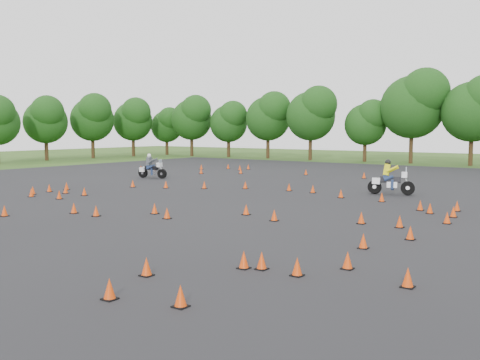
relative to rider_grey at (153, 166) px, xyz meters
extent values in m
plane|color=#2D5119|center=(13.64, -11.66, -0.93)|extent=(140.00, 140.00, 0.00)
plane|color=black|center=(13.64, -5.66, -0.92)|extent=(62.00, 62.00, 0.00)
cone|color=#E04009|center=(5.70, -4.57, -0.70)|extent=(0.26, 0.26, 0.45)
cone|color=#E04009|center=(1.79, -11.32, -0.70)|extent=(0.26, 0.26, 0.45)
cone|color=#E04009|center=(9.43, -14.32, -0.70)|extent=(0.26, 0.26, 0.45)
cone|color=#E04009|center=(9.93, -1.91, -0.70)|extent=(0.26, 0.26, 0.45)
cone|color=#E04009|center=(3.13, 7.13, -0.70)|extent=(0.26, 0.26, 0.45)
cone|color=#E04009|center=(22.17, -5.26, -0.70)|extent=(0.26, 0.26, 0.45)
cone|color=#E04009|center=(21.54, -4.59, -0.70)|extent=(0.26, 0.26, 0.45)
cone|color=#E04009|center=(22.39, -17.40, -0.70)|extent=(0.26, 0.26, 0.45)
cone|color=#E04009|center=(21.32, -17.40, -0.70)|extent=(0.26, 0.26, 0.45)
cone|color=#E04009|center=(20.01, -21.41, -0.70)|extent=(0.26, 0.26, 0.45)
cone|color=#E04009|center=(13.74, -12.97, -0.70)|extent=(0.26, 0.26, 0.45)
cone|color=#E04009|center=(-1.09, 11.01, -0.70)|extent=(0.26, 0.26, 0.45)
cone|color=#E04009|center=(19.04, -2.78, -0.70)|extent=(0.26, 0.26, 0.45)
cone|color=#E04009|center=(14.39, -1.43, -0.70)|extent=(0.26, 0.26, 0.45)
cone|color=#E04009|center=(22.23, -9.35, -0.70)|extent=(0.26, 0.26, 0.45)
cone|color=#E04009|center=(2.72, -12.02, -0.70)|extent=(0.26, 0.26, 0.45)
cone|color=#E04009|center=(12.74, -1.34, -0.70)|extent=(0.26, 0.26, 0.45)
cone|color=#E04009|center=(-5.99, 4.54, -0.70)|extent=(0.26, 0.26, 0.45)
cone|color=#E04009|center=(13.17, 9.06, -0.70)|extent=(0.26, 0.26, 0.45)
cone|color=#E04009|center=(15.81, -10.24, -0.70)|extent=(0.26, 0.26, 0.45)
cone|color=#E04009|center=(2.89, -9.94, -0.70)|extent=(0.26, 0.26, 0.45)
cone|color=#E04009|center=(22.52, -13.49, -0.70)|extent=(0.26, 0.26, 0.45)
cone|color=#E04009|center=(24.98, -16.76, -0.70)|extent=(0.26, 0.26, 0.45)
cone|color=#E04009|center=(1.50, -10.05, -0.70)|extent=(0.26, 0.26, 0.45)
cone|color=#E04009|center=(23.27, -5.71, -0.70)|extent=(0.26, 0.26, 0.45)
cone|color=#E04009|center=(1.40, -8.77, -0.70)|extent=(0.26, 0.26, 0.45)
cone|color=#E04009|center=(22.96, -3.85, -0.70)|extent=(0.26, 0.26, 0.45)
cone|color=#E04009|center=(4.78, -11.72, -0.70)|extent=(0.26, 0.26, 0.45)
cone|color=#E04009|center=(21.60, -20.89, -0.70)|extent=(0.26, 0.26, 0.45)
cone|color=#E04009|center=(-2.67, 8.97, -0.70)|extent=(0.26, 0.26, 0.45)
cone|color=#E04009|center=(0.45, 5.19, -0.70)|extent=(0.26, 0.26, 0.45)
cone|color=#E04009|center=(20.89, -17.60, -0.70)|extent=(0.26, 0.26, 0.45)
cone|color=#E04009|center=(0.82, 10.22, -0.70)|extent=(0.26, 0.26, 0.45)
cone|color=#E04009|center=(7.84, -3.38, -0.70)|extent=(0.26, 0.26, 0.45)
cone|color=#E04009|center=(20.74, -9.41, -0.70)|extent=(0.26, 0.26, 0.45)
cone|color=#E04009|center=(0.84, 11.53, -0.70)|extent=(0.26, 0.26, 0.45)
cone|color=#E04009|center=(12.41, -12.34, -0.70)|extent=(0.26, 0.26, 0.45)
cone|color=#E04009|center=(3.58, -5.38, -0.70)|extent=(0.26, 0.26, 0.45)
cone|color=#E04009|center=(23.46, -7.44, -0.70)|extent=(0.26, 0.26, 0.45)
cone|color=#E04009|center=(19.31, -19.61, -0.70)|extent=(0.26, 0.26, 0.45)
cone|color=#E04009|center=(17.62, -10.84, -0.70)|extent=(0.26, 0.26, 0.45)
cone|color=#E04009|center=(7.70, -16.54, -0.70)|extent=(0.26, 0.26, 0.45)
cone|color=#E04009|center=(4.58, -9.94, -0.70)|extent=(0.26, 0.26, 0.45)
cone|color=#E04009|center=(23.28, -11.33, -0.70)|extent=(0.26, 0.26, 0.45)
cone|color=#E04009|center=(10.87, -14.28, -0.70)|extent=(0.26, 0.26, 0.45)
cone|color=#E04009|center=(16.67, -2.53, -0.70)|extent=(0.26, 0.26, 0.45)
cone|color=#E04009|center=(8.11, 9.25, -0.70)|extent=(0.26, 0.26, 0.45)
cone|color=#E04009|center=(23.15, -16.05, -0.70)|extent=(0.26, 0.26, 0.45)
camera|label=1|loc=(28.89, -28.94, 2.75)|focal=40.00mm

